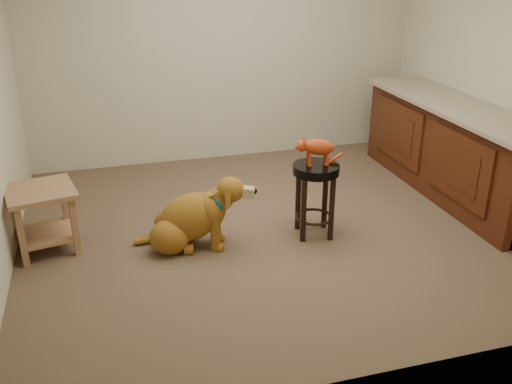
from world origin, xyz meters
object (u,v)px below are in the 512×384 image
object	(u,v)px
padded_stool	(315,186)
golden_retriever	(191,219)
wood_stool	(420,146)
side_table	(43,210)
tabby_kitten	(316,148)

from	to	relation	value
padded_stool	golden_retriever	xyz separation A→B (m)	(-1.07, 0.08, -0.21)
wood_stool	golden_retriever	world-z (taller)	wood_stool
wood_stool	side_table	distance (m)	3.88
side_table	golden_retriever	size ratio (longest dim) A/B	0.62
wood_stool	tabby_kitten	distance (m)	1.91
padded_stool	side_table	distance (m)	2.28
padded_stool	wood_stool	size ratio (longest dim) A/B	0.93
golden_retriever	padded_stool	bearing A→B (deg)	11.30
padded_stool	tabby_kitten	world-z (taller)	tabby_kitten
wood_stool	tabby_kitten	xyz separation A→B (m)	(-1.60, -0.95, 0.44)
wood_stool	golden_retriever	distance (m)	2.80
padded_stool	side_table	world-z (taller)	padded_stool
side_table	golden_retriever	bearing A→B (deg)	-12.98
wood_stool	tabby_kitten	size ratio (longest dim) A/B	1.57
tabby_kitten	padded_stool	bearing A→B (deg)	-5.72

